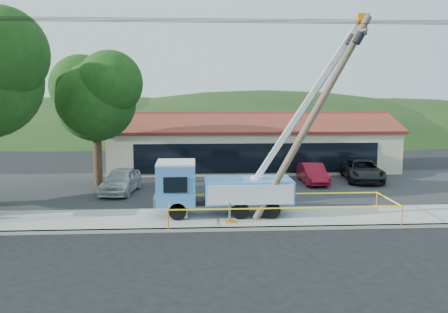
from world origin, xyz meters
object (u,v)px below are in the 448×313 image
car_red (312,185)px  car_dark (362,182)px  utility_truck (221,185)px  leaning_pole (317,109)px  car_silver (121,194)px

car_red → car_dark: (3.72, 0.74, 0.00)m
utility_truck → leaning_pole: (4.53, -1.06, 3.82)m
utility_truck → leaning_pole: utility_truck is taller
utility_truck → car_red: 10.82m
car_red → car_dark: car_dark is taller
leaning_pole → car_dark: 12.94m
leaning_pole → car_silver: size_ratio=2.17×
utility_truck → car_silver: (-5.87, 5.91, -1.67)m
leaning_pole → utility_truck: bearing=166.8°
utility_truck → leaning_pole: 6.02m
car_silver → utility_truck: bearing=-37.2°
car_red → car_dark: bearing=11.0°
car_silver → car_red: bearing=18.8°
utility_truck → car_dark: 13.92m
car_silver → car_dark: (16.30, 3.15, 0.00)m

